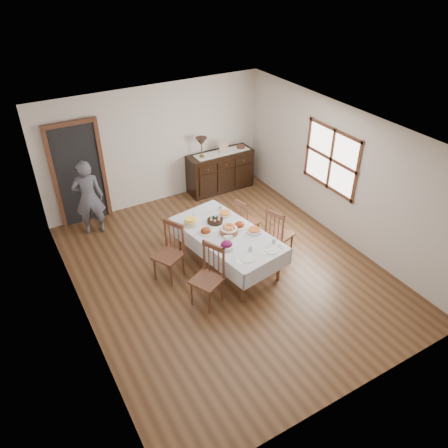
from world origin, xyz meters
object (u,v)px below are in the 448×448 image
chair_right_near (278,233)px  sideboard (220,171)px  dining_table (227,237)px  chair_left_near (209,276)px  chair_right_far (245,220)px  table_lamp (201,142)px  person (88,195)px  chair_left_far (170,251)px

chair_right_near → sideboard: size_ratio=0.66×
chair_right_near → sideboard: 2.82m
dining_table → chair_left_near: (-0.72, -0.66, -0.10)m
chair_right_far → table_lamp: size_ratio=2.00×
chair_left_near → table_lamp: size_ratio=2.30×
table_lamp → person: bearing=-173.8°
table_lamp → chair_left_near: bearing=-116.1°
chair_left_near → sideboard: 3.84m
dining_table → table_lamp: 2.81m
table_lamp → chair_right_near: bearing=-88.1°
sideboard → person: bearing=-174.9°
dining_table → chair_right_near: chair_right_near is taller
chair_right_near → person: person is taller
chair_right_far → sideboard: size_ratio=0.59×
chair_right_far → dining_table: bearing=113.9°
person → sideboard: bearing=-162.6°
dining_table → person: 2.92m
dining_table → chair_right_far: bearing=25.7°
chair_right_near → sideboard: bearing=-25.5°
chair_right_near → chair_right_far: chair_right_near is taller
chair_right_far → table_lamp: (0.15, 2.08, 0.82)m
sideboard → person: (-3.11, -0.28, 0.38)m
sideboard → table_lamp: bearing=178.9°
table_lamp → dining_table: bearing=-108.5°
chair_right_far → person: (-2.49, 1.80, 0.38)m
person → table_lamp: bearing=-161.5°
chair_right_far → sideboard: bearing=-28.0°
dining_table → person: size_ratio=1.34×
chair_right_far → table_lamp: 2.24m
chair_right_near → person: bearing=29.5°
chair_left_near → chair_right_far: 1.85m
chair_left_near → chair_left_far: size_ratio=1.00×
chair_left_far → sideboard: size_ratio=0.68×
chair_right_near → chair_right_far: size_ratio=1.10×
chair_left_near → chair_right_near: chair_left_near is taller
chair_right_far → chair_left_far: bearing=87.5°
chair_right_far → chair_right_near: bearing=-172.6°
chair_left_far → person: size_ratio=0.63×
dining_table → chair_right_far: chair_right_far is taller
person → chair_right_far: bearing=156.5°
dining_table → chair_right_near: 0.99m
chair_left_far → table_lamp: table_lamp is taller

